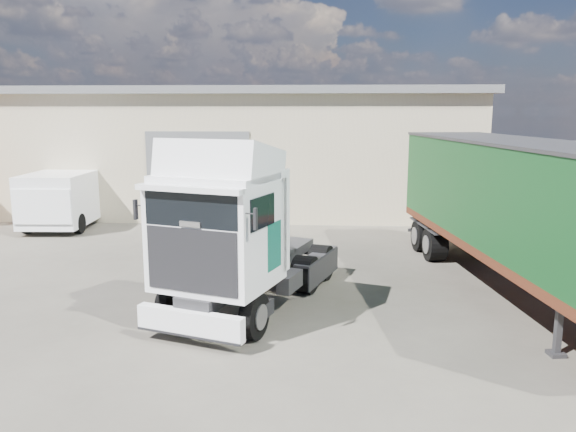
{
  "coord_description": "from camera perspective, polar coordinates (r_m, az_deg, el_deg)",
  "views": [
    {
      "loc": [
        2.62,
        -11.33,
        4.34
      ],
      "look_at": [
        1.85,
        3.0,
        1.66
      ],
      "focal_mm": 35.0,
      "sensor_mm": 36.0,
      "label": 1
    }
  ],
  "objects": [
    {
      "name": "ground",
      "position": [
        12.41,
        -9.43,
        -10.05
      ],
      "size": [
        120.0,
        120.0,
        0.0
      ],
      "primitive_type": "plane",
      "color": "black",
      "rests_on": "ground"
    },
    {
      "name": "warehouse",
      "position": [
        28.7,
        -14.5,
        6.88
      ],
      "size": [
        30.6,
        12.6,
        5.42
      ],
      "color": "#B8AF8E",
      "rests_on": "ground"
    },
    {
      "name": "tractor_unit",
      "position": [
        11.96,
        -5.38,
        -2.64
      ],
      "size": [
        3.89,
        6.01,
        3.85
      ],
      "rotation": [
        0.0,
        0.0,
        -0.33
      ],
      "color": "black",
      "rests_on": "ground"
    },
    {
      "name": "box_trailer",
      "position": [
        14.37,
        22.26,
        1.38
      ],
      "size": [
        3.63,
        11.27,
        3.68
      ],
      "rotation": [
        0.0,
        0.0,
        0.12
      ],
      "color": "#2D2D30",
      "rests_on": "ground"
    },
    {
      "name": "panel_van",
      "position": [
        23.24,
        -21.38,
        1.8
      ],
      "size": [
        2.31,
        5.23,
        2.11
      ],
      "rotation": [
        0.0,
        0.0,
        0.04
      ],
      "color": "black",
      "rests_on": "ground"
    }
  ]
}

